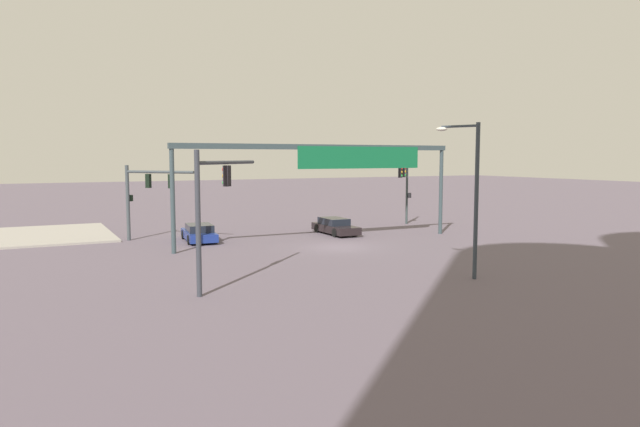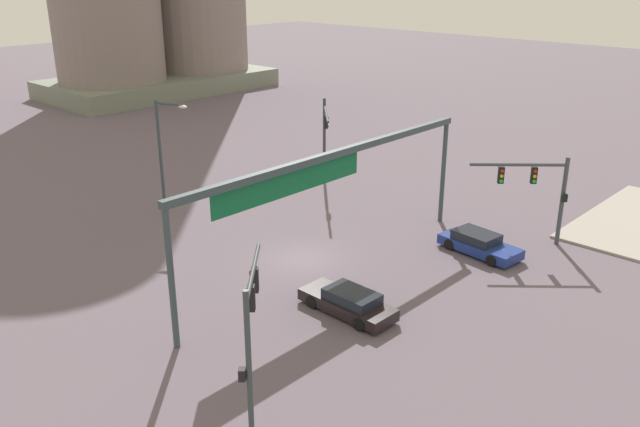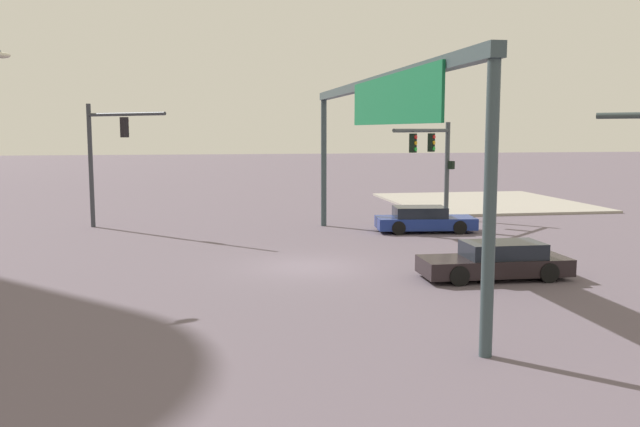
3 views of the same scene
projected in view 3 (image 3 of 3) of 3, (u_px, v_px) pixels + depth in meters
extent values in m
plane|color=#5D525E|center=(306.00, 267.00, 24.09)|extent=(222.00, 222.00, 0.00)
cube|color=#9D968C|center=(483.00, 202.00, 44.79)|extent=(12.96, 11.75, 0.15)
cylinder|color=#33363E|center=(91.00, 166.00, 33.60)|extent=(0.22, 0.22, 6.12)
cylinder|color=#33363E|center=(125.00, 114.00, 31.73)|extent=(3.98, 4.00, 0.17)
cube|color=black|center=(124.00, 127.00, 31.84)|extent=(0.41, 0.41, 0.95)
cylinder|color=red|center=(127.00, 121.00, 31.94)|extent=(0.18, 0.18, 0.20)
cylinder|color=orange|center=(127.00, 127.00, 31.97)|extent=(0.18, 0.18, 0.20)
cylinder|color=green|center=(127.00, 134.00, 32.01)|extent=(0.18, 0.18, 0.20)
cylinder|color=#3B4347|center=(447.00, 171.00, 36.68)|extent=(0.25, 0.25, 5.25)
cylinder|color=#3B4347|center=(422.00, 131.00, 34.31)|extent=(3.75, 4.16, 0.19)
cube|color=black|center=(431.00, 143.00, 35.10)|extent=(0.41, 0.41, 0.95)
cylinder|color=red|center=(434.00, 137.00, 34.97)|extent=(0.18, 0.19, 0.20)
cylinder|color=orange|center=(434.00, 143.00, 35.01)|extent=(0.18, 0.19, 0.20)
cylinder|color=green|center=(434.00, 148.00, 35.04)|extent=(0.18, 0.19, 0.20)
cube|color=black|center=(413.00, 143.00, 33.67)|extent=(0.41, 0.41, 0.95)
cylinder|color=red|center=(416.00, 137.00, 33.54)|extent=(0.18, 0.19, 0.20)
cylinder|color=orange|center=(416.00, 143.00, 33.57)|extent=(0.18, 0.19, 0.20)
cylinder|color=green|center=(416.00, 149.00, 33.61)|extent=(0.18, 0.19, 0.20)
cube|color=black|center=(452.00, 165.00, 36.48)|extent=(0.38, 0.38, 0.44)
ellipsoid|color=silver|center=(1.00, 55.00, 21.25)|extent=(0.50, 0.67, 0.20)
cylinder|color=#344348|center=(490.00, 211.00, 14.23)|extent=(0.28, 0.28, 6.31)
cylinder|color=#344348|center=(324.00, 164.00, 33.96)|extent=(0.28, 0.28, 6.31)
cube|color=#344348|center=(374.00, 83.00, 23.68)|extent=(20.57, 0.35, 0.35)
cube|color=#116238|center=(390.00, 100.00, 20.90)|extent=(9.61, 0.08, 1.51)
cube|color=black|center=(494.00, 265.00, 22.18)|extent=(1.84, 4.86, 0.55)
cube|color=black|center=(503.00, 249.00, 22.15)|extent=(1.59, 2.54, 0.50)
cylinder|color=black|center=(459.00, 276.00, 21.16)|extent=(0.23, 0.64, 0.64)
cylinder|color=black|center=(442.00, 265.00, 22.77)|extent=(0.23, 0.64, 0.64)
cylinder|color=black|center=(549.00, 273.00, 21.61)|extent=(0.23, 0.64, 0.64)
cylinder|color=black|center=(526.00, 263.00, 23.22)|extent=(0.23, 0.64, 0.64)
cube|color=navy|center=(425.00, 223.00, 32.34)|extent=(2.35, 4.82, 0.55)
cube|color=black|center=(420.00, 212.00, 32.26)|extent=(1.89, 2.58, 0.50)
cylinder|color=black|center=(450.00, 222.00, 33.30)|extent=(0.29, 0.66, 0.64)
cylinder|color=black|center=(460.00, 227.00, 31.58)|extent=(0.29, 0.66, 0.64)
cylinder|color=black|center=(392.00, 223.00, 33.13)|extent=(0.29, 0.66, 0.64)
cylinder|color=black|center=(399.00, 228.00, 31.41)|extent=(0.29, 0.66, 0.64)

